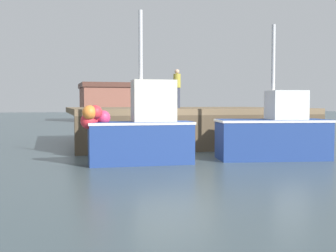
{
  "coord_description": "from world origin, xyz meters",
  "views": [
    {
      "loc": [
        -4.37,
        -14.55,
        1.96
      ],
      "look_at": [
        0.27,
        2.48,
        1.03
      ],
      "focal_mm": 47.25,
      "sensor_mm": 36.0,
      "label": 1
    }
  ],
  "objects_px": {
    "fishing_boat_near_left": "(140,131)",
    "fishing_boat_near_right": "(274,133)",
    "dockworker": "(177,88)",
    "mooring_buoy_foreground": "(133,154)"
  },
  "relations": [
    {
      "from": "fishing_boat_near_left",
      "to": "fishing_boat_near_right",
      "type": "relative_size",
      "value": 1.05
    },
    {
      "from": "fishing_boat_near_right",
      "to": "dockworker",
      "type": "bearing_deg",
      "value": 106.14
    },
    {
      "from": "fishing_boat_near_left",
      "to": "mooring_buoy_foreground",
      "type": "bearing_deg",
      "value": 122.44
    },
    {
      "from": "fishing_boat_near_left",
      "to": "dockworker",
      "type": "xyz_separation_m",
      "value": [
        3.0,
        6.05,
        1.56
      ]
    },
    {
      "from": "fishing_boat_near_left",
      "to": "fishing_boat_near_right",
      "type": "xyz_separation_m",
      "value": [
        4.75,
        0.01,
        -0.16
      ]
    },
    {
      "from": "fishing_boat_near_right",
      "to": "mooring_buoy_foreground",
      "type": "distance_m",
      "value": 4.96
    },
    {
      "from": "fishing_boat_near_right",
      "to": "mooring_buoy_foreground",
      "type": "height_order",
      "value": "fishing_boat_near_right"
    },
    {
      "from": "fishing_boat_near_left",
      "to": "dockworker",
      "type": "bearing_deg",
      "value": 63.61
    },
    {
      "from": "fishing_boat_near_right",
      "to": "dockworker",
      "type": "xyz_separation_m",
      "value": [
        -1.75,
        6.04,
        1.72
      ]
    },
    {
      "from": "fishing_boat_near_right",
      "to": "mooring_buoy_foreground",
      "type": "relative_size",
      "value": 7.11
    }
  ]
}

